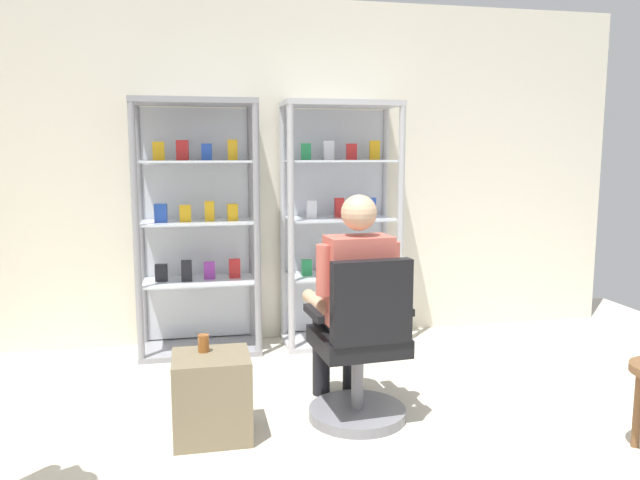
# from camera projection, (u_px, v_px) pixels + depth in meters

# --- Properties ---
(back_wall) EXTENTS (6.00, 0.10, 2.70)m
(back_wall) POSITION_uv_depth(u_px,v_px,m) (265.00, 173.00, 4.96)
(back_wall) COLOR silver
(back_wall) RESTS_ON ground
(display_cabinet_left) EXTENTS (0.90, 0.45, 1.90)m
(display_cabinet_left) POSITION_uv_depth(u_px,v_px,m) (197.00, 226.00, 4.67)
(display_cabinet_left) COLOR gray
(display_cabinet_left) RESTS_ON ground
(display_cabinet_right) EXTENTS (0.90, 0.45, 1.90)m
(display_cabinet_right) POSITION_uv_depth(u_px,v_px,m) (339.00, 223.00, 4.90)
(display_cabinet_right) COLOR #B7B7BC
(display_cabinet_right) RESTS_ON ground
(office_chair) EXTENTS (0.58, 0.56, 0.96)m
(office_chair) POSITION_uv_depth(u_px,v_px,m) (361.00, 355.00, 3.45)
(office_chair) COLOR slate
(office_chair) RESTS_ON ground
(seated_shopkeeper) EXTENTS (0.51, 0.58, 1.29)m
(seated_shopkeeper) POSITION_uv_depth(u_px,v_px,m) (352.00, 293.00, 3.56)
(seated_shopkeeper) COLOR black
(seated_shopkeeper) RESTS_ON ground
(storage_crate) EXTENTS (0.41, 0.37, 0.45)m
(storage_crate) POSITION_uv_depth(u_px,v_px,m) (212.00, 396.00, 3.30)
(storage_crate) COLOR #72664C
(storage_crate) RESTS_ON ground
(tea_glass) EXTENTS (0.06, 0.06, 0.09)m
(tea_glass) POSITION_uv_depth(u_px,v_px,m) (204.00, 343.00, 3.32)
(tea_glass) COLOR brown
(tea_glass) RESTS_ON storage_crate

